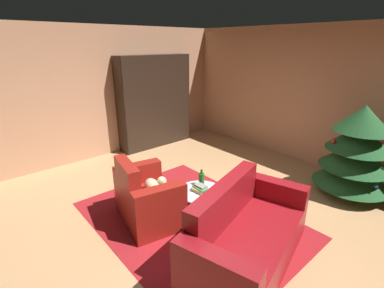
# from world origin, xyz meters

# --- Properties ---
(ground_plane) EXTENTS (7.47, 7.47, 0.00)m
(ground_plane) POSITION_xyz_m (0.00, 0.00, 0.00)
(ground_plane) COLOR tan
(wall_back) EXTENTS (6.35, 0.06, 2.62)m
(wall_back) POSITION_xyz_m (0.00, 2.99, 1.31)
(wall_back) COLOR tan
(wall_back) RESTS_ON ground
(wall_left) EXTENTS (0.06, 6.03, 2.62)m
(wall_left) POSITION_xyz_m (-3.14, 0.00, 1.31)
(wall_left) COLOR tan
(wall_left) RESTS_ON ground
(area_rug) EXTENTS (2.93, 2.16, 0.01)m
(area_rug) POSITION_xyz_m (-0.11, -0.11, 0.00)
(area_rug) COLOR maroon
(area_rug) RESTS_ON ground
(bookshelf_unit) EXTENTS (0.36, 1.75, 2.04)m
(bookshelf_unit) POSITION_xyz_m (-2.90, 1.36, 1.01)
(bookshelf_unit) COLOR black
(bookshelf_unit) RESTS_ON ground
(armchair_red) EXTENTS (1.08, 0.85, 0.90)m
(armchair_red) POSITION_xyz_m (-0.50, -0.54, 0.32)
(armchair_red) COLOR maroon
(armchair_red) RESTS_ON ground
(couch_red) EXTENTS (1.23, 1.87, 0.88)m
(couch_red) POSITION_xyz_m (0.86, -0.14, 0.31)
(couch_red) COLOR maroon
(couch_red) RESTS_ON ground
(coffee_table) EXTENTS (0.62, 0.62, 0.41)m
(coffee_table) POSITION_xyz_m (-0.06, 0.04, 0.37)
(coffee_table) COLOR black
(coffee_table) RESTS_ON ground
(book_stack_on_table) EXTENTS (0.23, 0.18, 0.09)m
(book_stack_on_table) POSITION_xyz_m (-0.06, 0.03, 0.45)
(book_stack_on_table) COLOR #A3858B
(book_stack_on_table) RESTS_ON coffee_table
(bottle_on_table) EXTENTS (0.08, 0.08, 0.24)m
(bottle_on_table) POSITION_xyz_m (-0.17, 0.16, 0.51)
(bottle_on_table) COLOR #18611C
(bottle_on_table) RESTS_ON coffee_table
(decorated_tree) EXTENTS (1.13, 1.13, 1.44)m
(decorated_tree) POSITION_xyz_m (1.02, 2.28, 0.73)
(decorated_tree) COLOR brown
(decorated_tree) RESTS_ON ground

